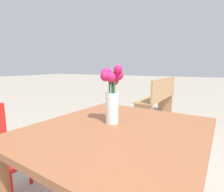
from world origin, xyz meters
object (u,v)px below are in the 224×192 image
Objects in this scene: table_front at (118,146)px; flower_vase at (112,94)px; cafe_chair at (8,149)px; bench_near at (160,97)px.

table_front is 3.12× the size of flower_vase.
cafe_chair reaches higher than bench_near.
table_front is 0.66× the size of bench_near.
flower_vase reaches higher than bench_near.
flower_vase is 0.38× the size of cafe_chair.
table_front is at bearing -39.12° from flower_vase.
cafe_chair reaches higher than table_front.
table_front is 1.18× the size of cafe_chair.
bench_near is at bearing 98.25° from table_front.
bench_near is at bearing 81.70° from cafe_chair.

